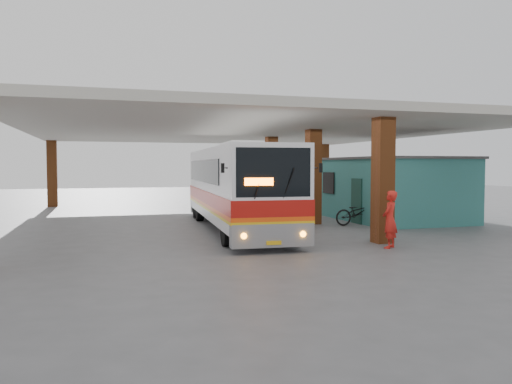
{
  "coord_description": "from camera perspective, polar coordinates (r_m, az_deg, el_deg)",
  "views": [
    {
      "loc": [
        -6.28,
        -18.24,
        2.68
      ],
      "look_at": [
        -0.69,
        0.0,
        1.68
      ],
      "focal_mm": 35.0,
      "sensor_mm": 36.0,
      "label": 1
    }
  ],
  "objects": [
    {
      "name": "ground",
      "position": [
        19.47,
        1.94,
        -4.92
      ],
      "size": [
        90.0,
        90.0,
        0.0
      ],
      "primitive_type": "plane",
      "color": "#515154",
      "rests_on": "ground"
    },
    {
      "name": "brick_columns",
      "position": [
        24.49,
        1.31,
        1.81
      ],
      "size": [
        20.1,
        21.6,
        4.35
      ],
      "color": "#944B20",
      "rests_on": "ground"
    },
    {
      "name": "canopy_roof",
      "position": [
        25.71,
        -1.72,
        7.05
      ],
      "size": [
        21.0,
        23.0,
        0.3
      ],
      "primitive_type": "cube",
      "color": "beige",
      "rests_on": "brick_columns"
    },
    {
      "name": "shop_building",
      "position": [
        26.18,
        14.72,
        0.45
      ],
      "size": [
        5.2,
        8.2,
        3.11
      ],
      "color": "teal",
      "rests_on": "ground"
    },
    {
      "name": "coach_bus",
      "position": [
        20.99,
        -2.33,
        0.59
      ],
      "size": [
        3.45,
        12.58,
        3.62
      ],
      "rotation": [
        0.0,
        0.0,
        -0.07
      ],
      "color": "white",
      "rests_on": "ground"
    },
    {
      "name": "motorcycle",
      "position": [
        22.99,
        11.57,
        -2.32
      ],
      "size": [
        2.2,
        0.78,
        1.15
      ],
      "primitive_type": "imported",
      "rotation": [
        0.0,
        0.0,
        1.56
      ],
      "color": "black",
      "rests_on": "ground"
    },
    {
      "name": "pedestrian",
      "position": [
        16.81,
        15.05,
        -3.05
      ],
      "size": [
        0.81,
        0.79,
        1.88
      ],
      "primitive_type": "imported",
      "rotation": [
        0.0,
        0.0,
        3.85
      ],
      "color": "red",
      "rests_on": "ground"
    },
    {
      "name": "red_chair",
      "position": [
        27.6,
        5.72,
        -1.78
      ],
      "size": [
        0.5,
        0.5,
        0.85
      ],
      "rotation": [
        0.0,
        0.0,
        -0.13
      ],
      "color": "#B1121F",
      "rests_on": "ground"
    }
  ]
}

